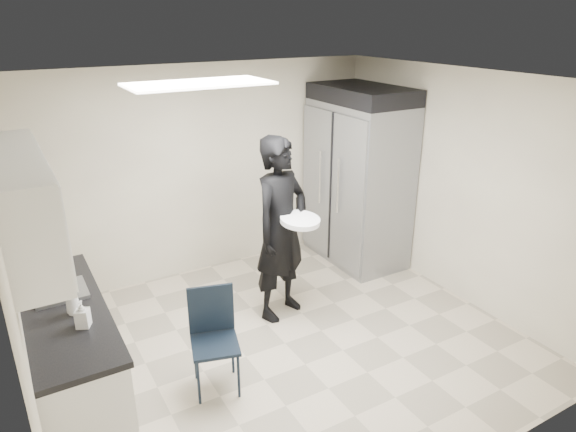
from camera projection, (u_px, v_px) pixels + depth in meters
floor at (285, 343)px, 5.21m from camera, size 4.50×4.50×0.00m
ceiling at (284, 81)px, 4.25m from camera, size 4.50×4.50×0.00m
back_wall at (205, 172)px, 6.34m from camera, size 4.50×0.00×4.50m
left_wall at (13, 285)px, 3.68m from camera, size 0.00×4.00×4.00m
right_wall at (458, 187)px, 5.78m from camera, size 0.00×4.00×4.00m
ceiling_panel at (199, 84)px, 4.31m from camera, size 1.20×0.60×0.02m
lower_counter at (72, 357)px, 4.30m from camera, size 0.60×1.90×0.86m
countertop at (63, 311)px, 4.13m from camera, size 0.64×1.95×0.05m
sink at (61, 298)px, 4.35m from camera, size 0.42×0.40×0.14m
faucet at (32, 288)px, 4.20m from camera, size 0.02×0.02×0.24m
upper_cabinets at (24, 204)px, 3.73m from camera, size 0.35×1.80×0.75m
towel_dispenser at (9, 189)px, 4.70m from camera, size 0.22×0.30×0.35m
notice_sticker_left at (15, 289)px, 3.79m from camera, size 0.00×0.12×0.07m
notice_sticker_right at (14, 282)px, 3.97m from camera, size 0.00×0.12×0.07m
commercial_fridge at (358, 184)px, 6.70m from camera, size 0.80×1.35×2.10m
fridge_compressor at (363, 94)px, 6.28m from camera, size 0.80×1.35×0.20m
folding_chair at (215, 345)px, 4.43m from camera, size 0.49×0.49×0.90m
man_tuxedo at (281, 229)px, 5.40m from camera, size 0.86×0.72×2.00m
bucket_lid at (300, 220)px, 5.20m from camera, size 0.53×0.53×0.05m
soap_bottle_a at (72, 299)px, 4.00m from camera, size 0.15×0.15×0.27m
soap_bottle_b at (82, 314)px, 3.85m from camera, size 0.13×0.13×0.22m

